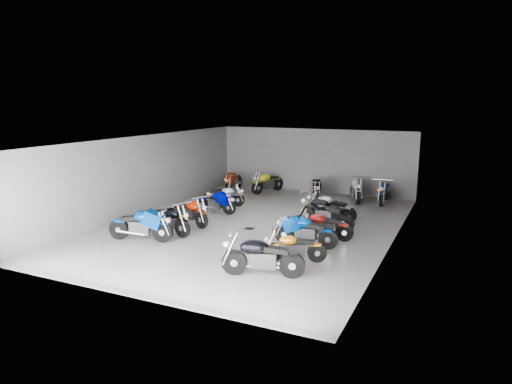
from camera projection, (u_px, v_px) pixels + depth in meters
ground at (255, 225)px, 17.08m from camera, size 14.00×14.00×0.00m
wall_back at (314, 161)px, 22.98m from camera, size 10.00×0.10×3.20m
wall_left at (146, 174)px, 18.84m from camera, size 0.10×14.00×3.20m
wall_right at (395, 195)px, 14.68m from camera, size 0.10×14.00×3.20m
ceiling at (255, 139)px, 16.44m from camera, size 10.00×14.00×0.04m
drain_grate at (249, 229)px, 16.63m from camera, size 0.32×0.32×0.01m
motorcycle_left_b at (141, 225)px, 15.11m from camera, size 2.24×0.66×0.99m
motorcycle_left_c at (169, 219)px, 15.95m from camera, size 2.13×0.73×0.96m
motorcycle_left_d at (190, 211)px, 17.11m from camera, size 2.02×0.97×0.94m
motorcycle_left_e at (216, 202)px, 18.88m from camera, size 1.90×0.39×0.84m
motorcycle_left_f at (224, 196)px, 20.14m from camera, size 1.87×0.59×0.83m
motorcycle_right_a at (262, 257)px, 12.06m from camera, size 2.19×0.78×0.98m
motorcycle_right_b at (294, 247)px, 13.14m from camera, size 1.73×0.87×0.81m
motorcycle_right_c at (305, 231)px, 14.55m from camera, size 2.09×0.43×0.92m
motorcycle_right_d at (323, 226)px, 15.27m from camera, size 1.96×0.47×0.87m
motorcycle_right_e at (325, 213)px, 16.58m from camera, size 2.26×0.97×1.04m
motorcycle_right_f at (330, 207)px, 17.73m from camera, size 2.10×0.55×0.93m
motorcycle_back_a at (233, 181)px, 23.45m from camera, size 0.48×2.09×0.92m
motorcycle_back_b at (267, 182)px, 23.04m from camera, size 0.85×2.14×0.97m
motorcycle_back_d at (316, 189)px, 21.58m from camera, size 0.95×1.93×0.90m
motorcycle_back_e at (356, 189)px, 21.15m from camera, size 0.96×2.24×1.03m
motorcycle_back_f at (384, 192)px, 20.62m from camera, size 0.46×2.24×0.98m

